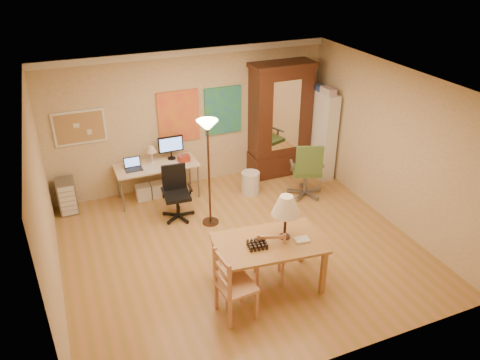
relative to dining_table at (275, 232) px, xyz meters
name	(u,v)px	position (x,y,z in m)	size (l,w,h in m)	color
floor	(241,247)	(-0.11, 0.98, -0.89)	(5.50, 5.50, 0.00)	#A27D39
crown_molding	(188,52)	(-0.11, 3.44, 1.75)	(5.50, 0.08, 0.12)	white
corkboard	(80,127)	(-2.16, 3.45, 0.61)	(0.90, 0.04, 0.62)	tan
art_panel_left	(179,117)	(-0.36, 3.45, 0.56)	(0.80, 0.04, 1.00)	gold
art_panel_right	(223,110)	(0.54, 3.45, 0.56)	(0.75, 0.04, 0.95)	teal
dining_table	(275,232)	(0.00, 0.00, 0.00)	(1.59, 1.06, 1.41)	#966131
ladder_chair_back	(269,257)	(-0.03, 0.08, -0.47)	(0.53, 0.52, 0.90)	tan
ladder_chair_left	(234,287)	(-0.77, -0.39, -0.41)	(0.50, 0.52, 1.02)	tan
torchiere_lamp	(208,142)	(-0.31, 1.86, 0.65)	(0.35, 0.35, 1.92)	#43281A
computer_desk	(159,177)	(-0.91, 3.13, -0.47)	(1.53, 0.67, 1.16)	beige
office_chair_black	(177,204)	(-0.79, 2.28, -0.64)	(0.59, 0.59, 0.96)	black
office_chair_green	(306,182)	(1.71, 2.08, -0.59)	(0.70, 0.70, 1.13)	slate
drawer_cart	(67,196)	(-2.58, 3.21, -0.57)	(0.32, 0.39, 0.65)	slate
armoire	(279,127)	(1.68, 3.22, 0.13)	(1.27, 0.60, 2.34)	#371B0F
bookshelf	(322,135)	(2.44, 2.78, -0.01)	(0.27, 0.71, 1.78)	white
wastebin	(250,183)	(0.76, 2.58, -0.67)	(0.36, 0.36, 0.45)	silver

